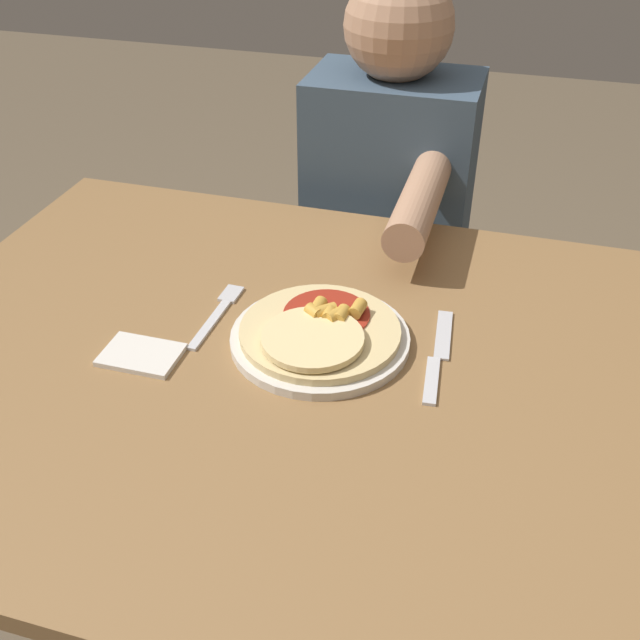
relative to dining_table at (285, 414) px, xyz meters
name	(u,v)px	position (x,y,z in m)	size (l,w,h in m)	color
dining_table	(285,414)	(0.00, 0.00, 0.00)	(1.19, 0.93, 0.76)	olive
plate	(320,338)	(0.04, 0.05, 0.11)	(0.26, 0.26, 0.01)	silver
pizza	(320,330)	(0.04, 0.05, 0.13)	(0.24, 0.24, 0.04)	#E0C689
fork	(219,312)	(-0.13, 0.08, 0.11)	(0.03, 0.18, 0.00)	silver
knife	(438,356)	(0.21, 0.06, 0.11)	(0.03, 0.22, 0.00)	silver
napkin	(141,355)	(-0.20, -0.05, 0.11)	(0.11, 0.08, 0.01)	silver
person_diner	(389,211)	(0.02, 0.64, 0.03)	(0.34, 0.52, 1.17)	#2D2D38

